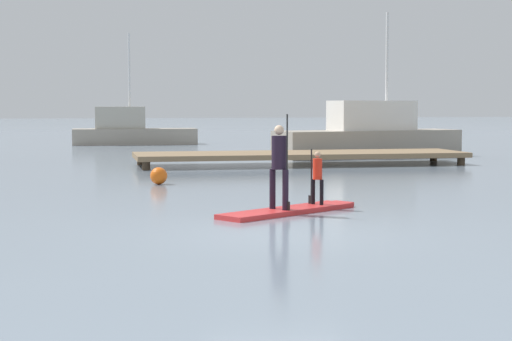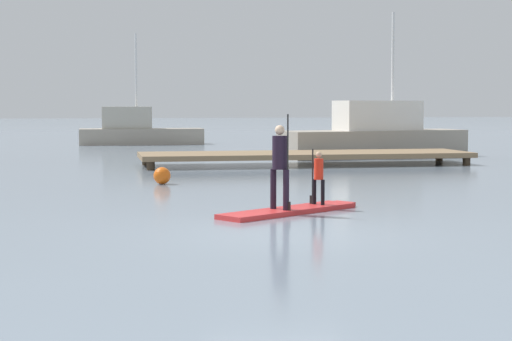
{
  "view_description": "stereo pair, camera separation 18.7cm",
  "coord_description": "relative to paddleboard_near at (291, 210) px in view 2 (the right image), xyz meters",
  "views": [
    {
      "loc": [
        -3.4,
        -14.41,
        2.24
      ],
      "look_at": [
        -0.14,
        1.52,
        0.99
      ],
      "focal_mm": 61.09,
      "sensor_mm": 36.0,
      "label": 1
    },
    {
      "loc": [
        -3.21,
        -14.45,
        2.24
      ],
      "look_at": [
        -0.14,
        1.52,
        0.99
      ],
      "focal_mm": 61.09,
      "sensor_mm": 36.0,
      "label": 2
    }
  ],
  "objects": [
    {
      "name": "paddleboard_near",
      "position": [
        0.0,
        0.0,
        0.0
      ],
      "size": [
        3.33,
        2.54,
        0.1
      ],
      "color": "red",
      "rests_on": "ground"
    },
    {
      "name": "mooring_buoy_mid",
      "position": [
        -2.07,
        6.85,
        0.19
      ],
      "size": [
        0.48,
        0.48,
        0.48
      ],
      "primitive_type": "sphere",
      "color": "orange",
      "rests_on": "ground"
    },
    {
      "name": "fishing_boat_green_midground",
      "position": [
        -1.45,
        30.75,
        0.71
      ],
      "size": [
        6.73,
        2.05,
        6.05
      ],
      "color": "#9E9384",
      "rests_on": "ground"
    },
    {
      "name": "ground_plane",
      "position": [
        -0.84,
        -2.83,
        -0.05
      ],
      "size": [
        240.0,
        240.0,
        0.0
      ],
      "primitive_type": "plane",
      "color": "gray"
    },
    {
      "name": "floating_dock",
      "position": [
        3.7,
        13.44,
        0.32
      ],
      "size": [
        12.01,
        3.11,
        0.47
      ],
      "color": "#846B4C",
      "rests_on": "ground"
    },
    {
      "name": "fishing_boat_white_large",
      "position": [
        7.7,
        17.5,
        0.83
      ],
      "size": [
        8.3,
        3.7,
        6.05
      ],
      "color": "#9E9384",
      "rests_on": "ground"
    },
    {
      "name": "paddler_child_solo",
      "position": [
        0.71,
        0.5,
        0.68
      ],
      "size": [
        0.28,
        0.34,
        1.17
      ],
      "color": "black",
      "rests_on": "paddleboard_near"
    },
    {
      "name": "paddler_adult",
      "position": [
        -0.27,
        -0.19,
        1.03
      ],
      "size": [
        0.42,
        0.46,
        1.93
      ],
      "color": "black",
      "rests_on": "paddleboard_near"
    }
  ]
}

